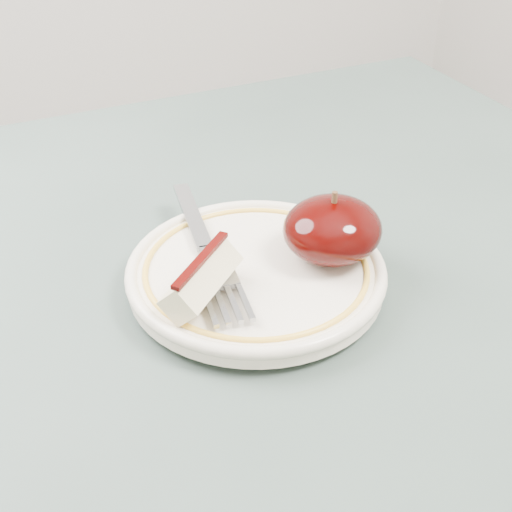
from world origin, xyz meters
name	(u,v)px	position (x,y,z in m)	size (l,w,h in m)	color
table	(226,486)	(0.00, 0.00, 0.66)	(0.90, 0.90, 0.75)	brown
plate	(256,272)	(0.06, 0.09, 0.76)	(0.18, 0.18, 0.02)	#F0E3CA
apple_half	(332,229)	(0.12, 0.08, 0.79)	(0.07, 0.07, 0.05)	black
apple_wedge	(202,279)	(0.02, 0.07, 0.78)	(0.07, 0.07, 0.03)	#F5E9B4
fork	(206,249)	(0.04, 0.11, 0.77)	(0.05, 0.18, 0.00)	#96989E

